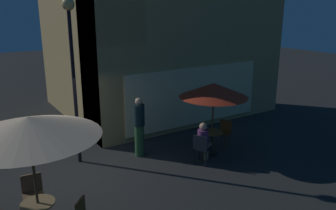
# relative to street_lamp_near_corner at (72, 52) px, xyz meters

# --- Properties ---
(ground_plane) EXTENTS (60.00, 60.00, 0.00)m
(ground_plane) POSITION_rel_street_lamp_near_corner_xyz_m (-0.41, -1.03, -3.21)
(ground_plane) COLOR #252726
(cafe_building) EXTENTS (8.17, 7.00, 7.97)m
(cafe_building) POSITION_rel_street_lamp_near_corner_xyz_m (3.52, 2.54, 0.77)
(cafe_building) COLOR tan
(cafe_building) RESTS_ON ground
(street_lamp_near_corner) EXTENTS (0.33, 0.33, 4.61)m
(street_lamp_near_corner) POSITION_rel_street_lamp_near_corner_xyz_m (0.00, 0.00, 0.00)
(street_lamp_near_corner) COLOR black
(street_lamp_near_corner) RESTS_ON ground
(cafe_table_1) EXTENTS (0.66, 0.66, 0.74)m
(cafe_table_1) POSITION_rel_street_lamp_near_corner_xyz_m (3.59, -1.69, -2.70)
(cafe_table_1) COLOR black
(cafe_table_1) RESTS_ON ground
(patio_umbrella_0) EXTENTS (2.58, 2.58, 2.50)m
(patio_umbrella_0) POSITION_rel_street_lamp_near_corner_xyz_m (-1.78, -2.97, -0.91)
(patio_umbrella_0) COLOR black
(patio_umbrella_0) RESTS_ON ground
(patio_umbrella_1) EXTENTS (2.03, 2.03, 2.24)m
(patio_umbrella_1) POSITION_rel_street_lamp_near_corner_xyz_m (3.59, -1.69, -1.19)
(patio_umbrella_1) COLOR black
(patio_umbrella_1) RESTS_ON ground
(cafe_chair_0) EXTENTS (0.46, 0.46, 0.92)m
(cafe_chair_0) POSITION_rel_street_lamp_near_corner_xyz_m (-1.71, -2.09, -2.64)
(cafe_chair_0) COLOR brown
(cafe_chair_0) RESTS_ON ground
(cafe_chair_2) EXTENTS (0.52, 0.52, 0.86)m
(cafe_chair_2) POSITION_rel_street_lamp_near_corner_xyz_m (4.35, -1.39, -2.69)
(cafe_chair_2) COLOR #563416
(cafe_chair_2) RESTS_ON ground
(cafe_chair_3) EXTENTS (0.58, 0.58, 0.91)m
(cafe_chair_3) POSITION_rel_street_lamp_near_corner_xyz_m (2.87, -2.09, -2.65)
(cafe_chair_3) COLOR black
(cafe_chair_3) RESTS_ON ground
(patron_seated_0) EXTENTS (0.51, 0.45, 1.24)m
(patron_seated_0) POSITION_rel_street_lamp_near_corner_xyz_m (2.99, -2.02, -2.51)
(patron_seated_0) COLOR #807453
(patron_seated_0) RESTS_ON ground
(patron_standing_1) EXTENTS (0.34, 0.34, 1.82)m
(patron_standing_1) POSITION_rel_street_lamp_near_corner_xyz_m (1.69, -0.57, -2.29)
(patron_standing_1) COLOR #254D2A
(patron_standing_1) RESTS_ON ground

